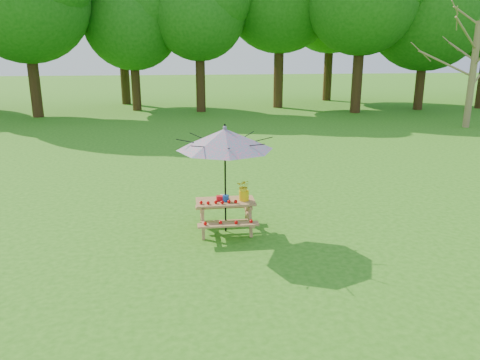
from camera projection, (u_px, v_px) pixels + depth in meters
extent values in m
plane|color=#297215|center=(415.00, 302.00, 7.05)|extent=(120.00, 120.00, 0.00)
cylinder|color=olive|center=(472.00, 76.00, 21.67)|extent=(0.37, 0.37, 4.83)
cube|color=#9B6F46|center=(225.00, 202.00, 9.56)|extent=(1.20, 0.62, 0.04)
cube|color=#9B6F46|center=(228.00, 225.00, 9.11)|extent=(1.20, 0.22, 0.04)
cube|color=#9B6F46|center=(223.00, 206.00, 10.16)|extent=(1.20, 0.22, 0.04)
cylinder|color=black|center=(225.00, 179.00, 9.43)|extent=(0.04, 0.04, 2.25)
cone|color=teal|center=(225.00, 139.00, 9.20)|extent=(1.94, 1.94, 0.41)
sphere|color=teal|center=(225.00, 128.00, 9.14)|extent=(0.08, 0.08, 0.08)
cube|color=red|center=(220.00, 198.00, 9.55)|extent=(0.14, 0.12, 0.10)
cylinder|color=#164AB2|center=(226.00, 198.00, 9.50)|extent=(0.13, 0.13, 0.13)
cube|color=silver|center=(224.00, 197.00, 9.70)|extent=(0.13, 0.13, 0.07)
cylinder|color=yellow|center=(244.00, 195.00, 9.55)|extent=(0.20, 0.20, 0.20)
imported|color=yellow|center=(244.00, 186.00, 9.50)|extent=(0.34, 0.32, 0.31)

